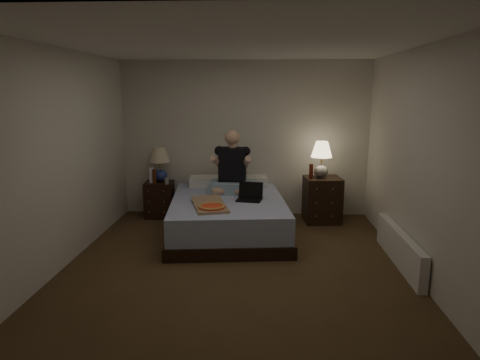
# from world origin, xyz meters

# --- Properties ---
(floor) EXTENTS (4.00, 4.50, 0.00)m
(floor) POSITION_xyz_m (0.00, 0.00, 0.00)
(floor) COLOR brown
(floor) RESTS_ON ground
(ceiling) EXTENTS (4.00, 4.50, 0.00)m
(ceiling) POSITION_xyz_m (0.00, 0.00, 2.50)
(ceiling) COLOR white
(ceiling) RESTS_ON ground
(wall_back) EXTENTS (4.00, 0.00, 2.50)m
(wall_back) POSITION_xyz_m (0.00, 2.25, 1.25)
(wall_back) COLOR silver
(wall_back) RESTS_ON ground
(wall_front) EXTENTS (4.00, 0.00, 2.50)m
(wall_front) POSITION_xyz_m (0.00, -2.25, 1.25)
(wall_front) COLOR silver
(wall_front) RESTS_ON ground
(wall_left) EXTENTS (0.00, 4.50, 2.50)m
(wall_left) POSITION_xyz_m (-2.00, 0.00, 1.25)
(wall_left) COLOR silver
(wall_left) RESTS_ON ground
(wall_right) EXTENTS (0.00, 4.50, 2.50)m
(wall_right) POSITION_xyz_m (2.00, 0.00, 1.25)
(wall_right) COLOR silver
(wall_right) RESTS_ON ground
(bed) EXTENTS (1.78, 2.24, 0.52)m
(bed) POSITION_xyz_m (-0.19, 1.19, 0.26)
(bed) COLOR #566AAD
(bed) RESTS_ON floor
(nightstand_left) EXTENTS (0.46, 0.42, 0.58)m
(nightstand_left) POSITION_xyz_m (-1.37, 1.98, 0.29)
(nightstand_left) COLOR black
(nightstand_left) RESTS_ON floor
(nightstand_right) EXTENTS (0.59, 0.54, 0.71)m
(nightstand_right) POSITION_xyz_m (1.23, 1.85, 0.35)
(nightstand_right) COLOR black
(nightstand_right) RESTS_ON floor
(lamp_left) EXTENTS (0.40, 0.40, 0.56)m
(lamp_left) POSITION_xyz_m (-1.36, 2.04, 0.86)
(lamp_left) COLOR navy
(lamp_left) RESTS_ON nightstand_left
(lamp_right) EXTENTS (0.33, 0.33, 0.56)m
(lamp_right) POSITION_xyz_m (1.20, 1.85, 0.99)
(lamp_right) COLOR gray
(lamp_right) RESTS_ON nightstand_right
(water_bottle) EXTENTS (0.07, 0.07, 0.25)m
(water_bottle) POSITION_xyz_m (-1.47, 1.91, 0.70)
(water_bottle) COLOR white
(water_bottle) RESTS_ON nightstand_left
(soda_can) EXTENTS (0.07, 0.07, 0.10)m
(soda_can) POSITION_xyz_m (-1.21, 1.83, 0.63)
(soda_can) COLOR beige
(soda_can) RESTS_ON nightstand_left
(beer_bottle_left) EXTENTS (0.06, 0.06, 0.23)m
(beer_bottle_left) POSITION_xyz_m (-1.41, 1.87, 0.69)
(beer_bottle_left) COLOR #54230C
(beer_bottle_left) RESTS_ON nightstand_left
(beer_bottle_right) EXTENTS (0.06, 0.06, 0.23)m
(beer_bottle_right) POSITION_xyz_m (1.04, 1.73, 0.82)
(beer_bottle_right) COLOR #611E0D
(beer_bottle_right) RESTS_ON nightstand_right
(person) EXTENTS (0.69, 0.56, 0.93)m
(person) POSITION_xyz_m (-0.16, 1.56, 0.99)
(person) COLOR black
(person) RESTS_ON bed
(laptop) EXTENTS (0.38, 0.33, 0.24)m
(laptop) POSITION_xyz_m (0.12, 1.07, 0.64)
(laptop) COLOR black
(laptop) RESTS_ON bed
(pizza_box) EXTENTS (0.59, 0.84, 0.08)m
(pizza_box) POSITION_xyz_m (-0.34, 0.55, 0.56)
(pizza_box) COLOR tan
(pizza_box) RESTS_ON bed
(radiator) EXTENTS (0.10, 1.60, 0.40)m
(radiator) POSITION_xyz_m (1.93, 0.18, 0.20)
(radiator) COLOR white
(radiator) RESTS_ON floor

